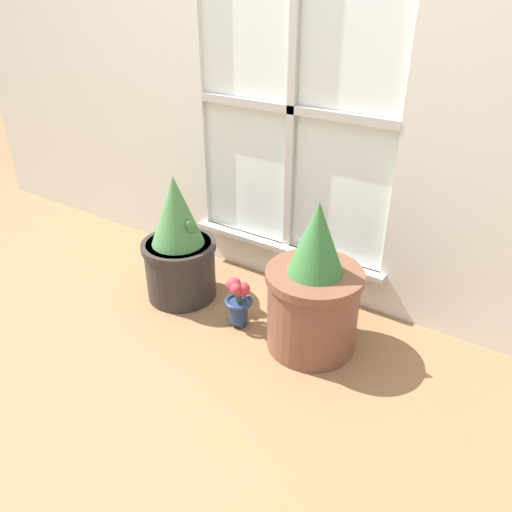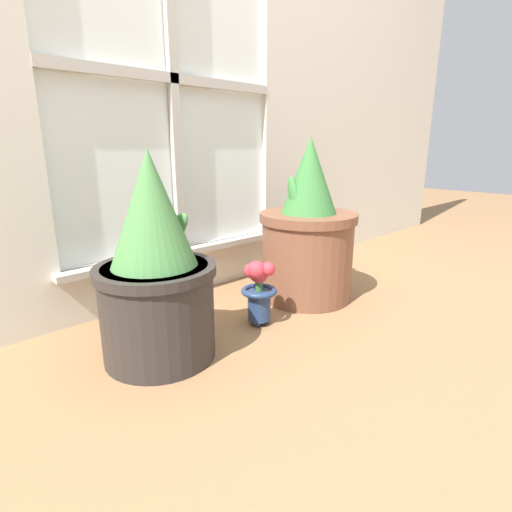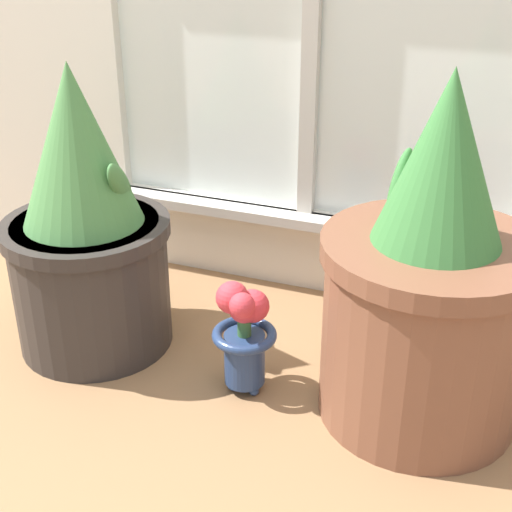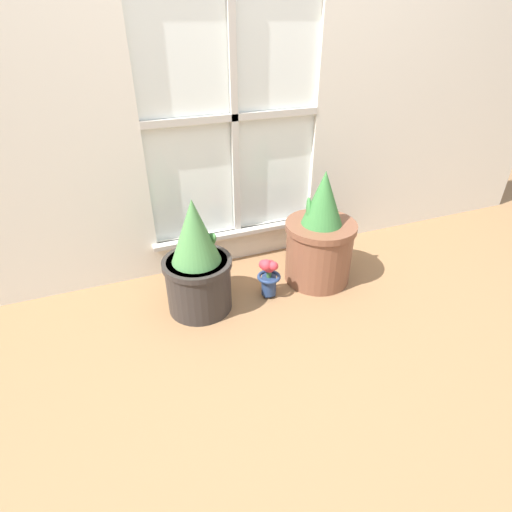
# 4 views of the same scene
# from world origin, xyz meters

# --- Properties ---
(ground_plane) EXTENTS (10.00, 10.00, 0.00)m
(ground_plane) POSITION_xyz_m (0.00, 0.00, 0.00)
(ground_plane) COLOR olive
(potted_plant_left) EXTENTS (0.34, 0.34, 0.60)m
(potted_plant_left) POSITION_xyz_m (-0.34, 0.23, 0.26)
(potted_plant_left) COLOR #2D2826
(potted_plant_left) RESTS_ON ground_plane
(potted_plant_right) EXTENTS (0.38, 0.38, 0.64)m
(potted_plant_right) POSITION_xyz_m (0.34, 0.24, 0.26)
(potted_plant_right) COLOR brown
(potted_plant_right) RESTS_ON ground_plane
(flower_vase) EXTENTS (0.12, 0.12, 0.24)m
(flower_vase) POSITION_xyz_m (0.02, 0.18, 0.14)
(flower_vase) COLOR navy
(flower_vase) RESTS_ON ground_plane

